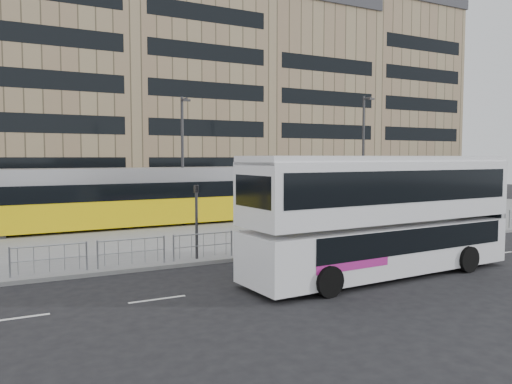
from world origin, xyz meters
name	(u,v)px	position (x,y,z in m)	size (l,w,h in m)	color
ground	(340,250)	(0.00, 0.00, 0.00)	(120.00, 120.00, 0.00)	black
plaza	(233,220)	(0.00, 12.00, 0.07)	(64.00, 24.00, 0.15)	slate
kerb	(339,249)	(0.00, 0.05, 0.07)	(64.00, 0.25, 0.17)	gray
building_row	(159,78)	(1.55, 34.27, 12.91)	(70.40, 18.40, 31.20)	maroon
pedestrian_barrier	(366,226)	(2.00, 0.50, 0.98)	(32.07, 0.07, 1.10)	#93969B
road_markings	(418,264)	(1.00, -4.00, 0.01)	(62.00, 0.12, 0.01)	white
double_decker_bus	(382,211)	(-1.67, -4.78, 2.41)	(11.25, 3.29, 4.45)	white
tram	(150,196)	(-5.84, 11.66, 1.96)	(30.63, 3.81, 3.60)	yellow
station_sign	(438,205)	(8.91, 2.23, 1.56)	(1.76, 0.30, 2.03)	#2D2D30
ad_panel	(449,215)	(8.63, 1.18, 1.09)	(0.81, 0.39, 1.60)	#2D2D30
pedestrian	(338,206)	(5.91, 8.03, 1.11)	(0.70, 0.46, 1.92)	black
traffic_light_west	(196,212)	(-6.95, 0.61, 2.12)	(0.19, 0.22, 3.10)	#2D2D30
lamp_post_west	(183,155)	(-3.92, 11.01, 4.53)	(0.45, 1.04, 8.01)	#2D2D30
lamp_post_east	(364,150)	(10.53, 11.06, 4.96)	(0.45, 1.04, 8.87)	#2D2D30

